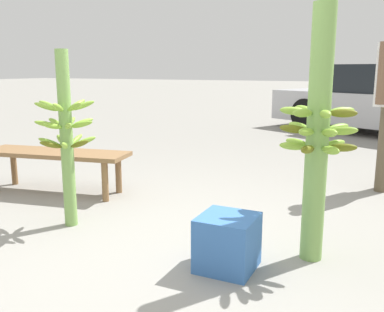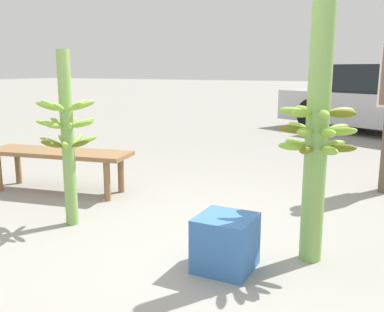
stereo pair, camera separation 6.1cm
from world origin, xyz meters
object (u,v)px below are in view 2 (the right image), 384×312
Objects in this scene: market_bench at (58,157)px; banana_stalk_center at (317,136)px; produce_crate at (225,243)px; banana_stalk_left at (67,135)px.

banana_stalk_center is at bearing -20.53° from market_bench.
market_bench reaches higher than produce_crate.
market_bench is (-0.73, 0.64, -0.35)m from banana_stalk_left.
banana_stalk_center is 1.05× the size of market_bench.
market_bench is 2.25m from produce_crate.
market_bench is 4.50× the size of produce_crate.
banana_stalk_center is (1.79, 0.19, 0.09)m from banana_stalk_left.
banana_stalk_left is at bearing -173.96° from banana_stalk_center.
banana_stalk_left is at bearing 172.66° from produce_crate.
banana_stalk_left is 0.89× the size of market_bench.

